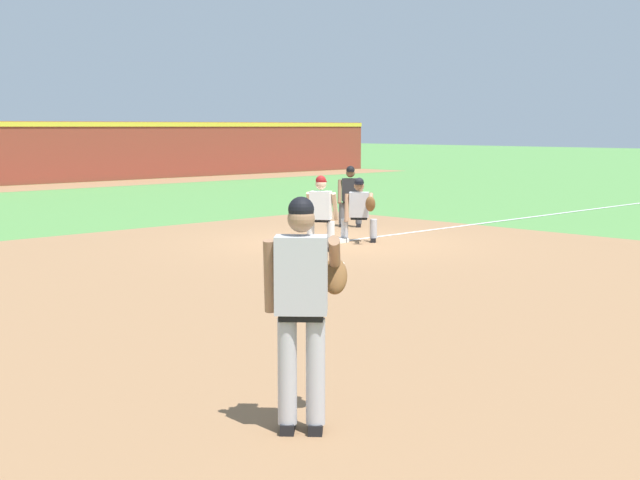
{
  "coord_description": "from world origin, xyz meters",
  "views": [
    {
      "loc": [
        -13.02,
        -12.85,
        2.39
      ],
      "look_at": [
        -5.9,
        -5.56,
        1.09
      ],
      "focal_mm": 50.0,
      "sensor_mm": 36.0,
      "label": 1
    }
  ],
  "objects_px": {
    "umpire": "(350,194)",
    "baseball": "(342,264)",
    "first_baseman": "(360,207)",
    "pitcher": "(304,300)",
    "baserunner": "(321,210)",
    "first_base_bag": "(336,240)"
  },
  "relations": [
    {
      "from": "umpire",
      "to": "first_base_bag",
      "type": "bearing_deg",
      "value": -142.0
    },
    {
      "from": "umpire",
      "to": "baseball",
      "type": "bearing_deg",
      "value": -137.54
    },
    {
      "from": "pitcher",
      "to": "baseball",
      "type": "bearing_deg",
      "value": 42.2
    },
    {
      "from": "first_base_bag",
      "to": "umpire",
      "type": "height_order",
      "value": "umpire"
    },
    {
      "from": "pitcher",
      "to": "baserunner",
      "type": "xyz_separation_m",
      "value": [
        7.25,
        7.22,
        -0.27
      ]
    },
    {
      "from": "first_base_bag",
      "to": "baseball",
      "type": "relative_size",
      "value": 5.14
    },
    {
      "from": "first_base_bag",
      "to": "pitcher",
      "type": "distance_m",
      "value": 11.58
    },
    {
      "from": "baserunner",
      "to": "baseball",
      "type": "bearing_deg",
      "value": -123.07
    },
    {
      "from": "baseball",
      "to": "baserunner",
      "type": "height_order",
      "value": "baserunner"
    },
    {
      "from": "first_base_bag",
      "to": "baseball",
      "type": "bearing_deg",
      "value": -133.44
    },
    {
      "from": "first_base_bag",
      "to": "umpire",
      "type": "bearing_deg",
      "value": 38.0
    },
    {
      "from": "umpire",
      "to": "baserunner",
      "type": "bearing_deg",
      "value": -143.95
    },
    {
      "from": "baseball",
      "to": "pitcher",
      "type": "relative_size",
      "value": 0.04
    },
    {
      "from": "first_baseman",
      "to": "baseball",
      "type": "bearing_deg",
      "value": -142.23
    },
    {
      "from": "first_baseman",
      "to": "baserunner",
      "type": "distance_m",
      "value": 1.53
    },
    {
      "from": "first_baseman",
      "to": "pitcher",
      "type": "bearing_deg",
      "value": -139.01
    },
    {
      "from": "baseball",
      "to": "umpire",
      "type": "distance_m",
      "value": 6.07
    },
    {
      "from": "first_base_bag",
      "to": "pitcher",
      "type": "relative_size",
      "value": 0.2
    },
    {
      "from": "first_baseman",
      "to": "baserunner",
      "type": "height_order",
      "value": "baserunner"
    },
    {
      "from": "baseball",
      "to": "pitcher",
      "type": "bearing_deg",
      "value": -137.8
    },
    {
      "from": "first_base_bag",
      "to": "baserunner",
      "type": "bearing_deg",
      "value": -148.16
    },
    {
      "from": "baseball",
      "to": "baserunner",
      "type": "relative_size",
      "value": 0.05
    }
  ]
}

